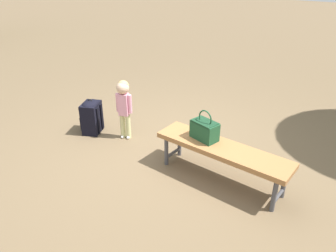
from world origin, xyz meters
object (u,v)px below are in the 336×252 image
Objects in this scene: park_bench at (222,151)px; backpack_large at (92,116)px; handbag at (205,129)px; child_standing at (124,101)px.

park_bench is 2.13m from backpack_large.
handbag is (0.26, -0.04, 0.18)m from park_bench.
handbag reaches higher than park_bench.
backpack_large is at bearing 16.43° from child_standing.
child_standing is (1.34, -0.09, 0.01)m from handbag.
child_standing is at bearing -3.89° from handbag.
child_standing is 1.63× the size of backpack_large.
child_standing reaches higher than park_bench.
park_bench is at bearing -179.36° from backpack_large.
backpack_large is (1.87, 0.06, -0.31)m from handbag.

